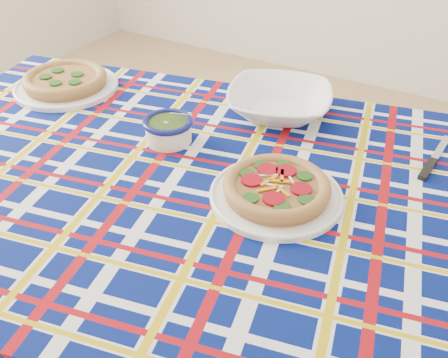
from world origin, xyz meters
The scene contains 8 objects.
floor centered at (0.00, 0.00, 0.00)m, with size 4.00×4.00×0.00m, color tan.
dining_table centered at (0.46, -0.51, 0.73)m, with size 1.90×1.41×0.80m.
tablecloth centered at (0.46, -0.51, 0.75)m, with size 1.75×1.11×0.11m, color #041156, non-canonical shape.
main_focaccia_plate centered at (0.64, -0.48, 0.84)m, with size 0.31×0.31×0.06m, color brown, non-canonical shape.
pesto_bowl centered at (0.29, -0.39, 0.85)m, with size 0.14×0.14×0.08m, color #1E340E, non-canonical shape.
serving_bowl centered at (0.48, -0.10, 0.85)m, with size 0.30×0.30×0.07m, color white.
second_focaccia_plate centered at (-0.18, -0.30, 0.84)m, with size 0.34×0.34×0.06m, color brown, non-canonical shape.
table_knife centered at (0.93, -0.08, 0.82)m, with size 0.26×0.02×0.01m, color silver, non-canonical shape.
Camera 1 is at (1.00, -1.31, 1.51)m, focal length 40.00 mm.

